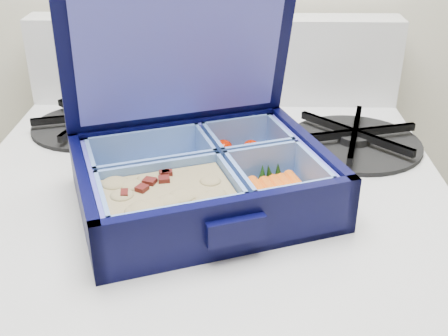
# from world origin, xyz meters

# --- Properties ---
(bento_box) EXTENTS (0.30, 0.27, 0.06)m
(bento_box) POSITION_xyz_m (-0.14, 1.65, 0.83)
(bento_box) COLOR black
(bento_box) RESTS_ON stove
(burner_grate) EXTENTS (0.21, 0.21, 0.02)m
(burner_grate) POSITION_xyz_m (0.05, 1.80, 0.82)
(burner_grate) COLOR black
(burner_grate) RESTS_ON stove
(burner_grate_rear) EXTENTS (0.19, 0.19, 0.02)m
(burner_grate_rear) POSITION_xyz_m (-0.30, 1.84, 0.81)
(burner_grate_rear) COLOR black
(burner_grate_rear) RESTS_ON stove
(fork) EXTENTS (0.16, 0.14, 0.01)m
(fork) POSITION_xyz_m (-0.10, 1.78, 0.81)
(fork) COLOR silver
(fork) RESTS_ON stove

